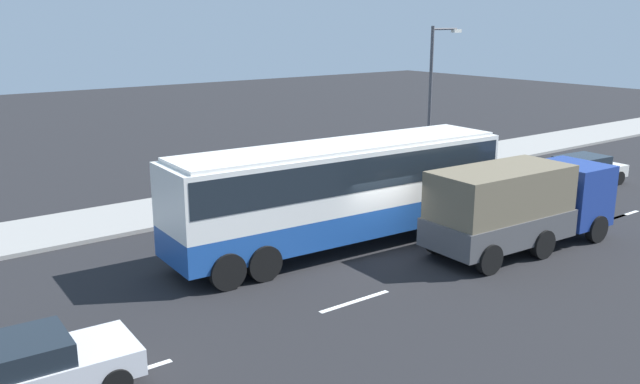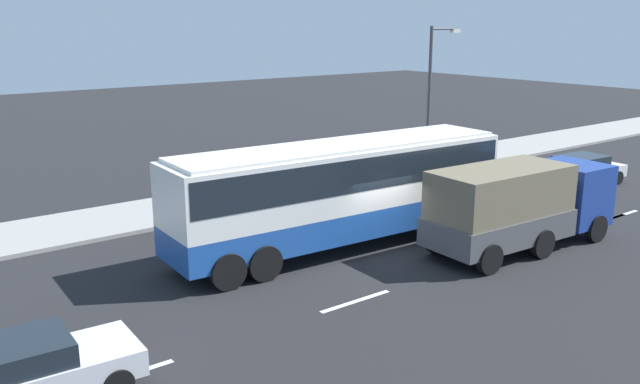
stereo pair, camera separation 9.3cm
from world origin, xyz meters
The scene contains 10 objects.
ground_plane centered at (0.00, 0.00, 0.00)m, with size 120.00×120.00×0.00m, color black.
sidewalk_curb centered at (0.00, 8.72, 0.07)m, with size 80.00×4.00×0.15m, color gray.
lane_centreline centered at (4.76, -2.62, 0.00)m, with size 40.90×0.16×0.01m.
coach_bus centered at (-0.65, 1.20, 2.21)m, with size 12.33×3.29×3.57m.
cargo_truck centered at (3.98, -2.52, 1.59)m, with size 7.33×2.80×2.90m.
car_white_minivan centered at (13.84, 1.21, 0.75)m, with size 4.39×2.15×1.41m.
car_silver_hatch centered at (-11.84, -2.46, 0.74)m, with size 4.50×2.04×1.38m.
pedestrian_near_curb centered at (5.39, 7.16, 1.10)m, with size 0.32×0.32×1.66m.
pedestrian_at_crossing centered at (-1.65, 9.19, 1.02)m, with size 0.32×0.32×1.53m.
street_lamp centered at (9.72, 7.02, 4.25)m, with size 1.97×0.24×7.10m.
Camera 1 is at (-14.28, -15.63, 7.49)m, focal length 37.51 mm.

